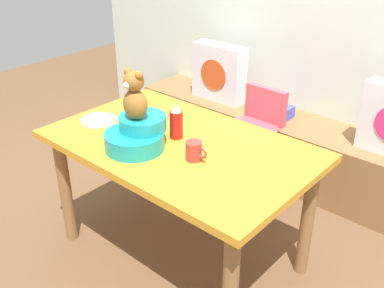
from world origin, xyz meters
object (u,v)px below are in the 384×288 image
(book_stack, at_px, (278,111))
(dining_table, at_px, (180,159))
(pillow_floral_left, at_px, (219,73))
(teddy_bear, at_px, (135,96))
(coffee_mug, at_px, (194,151))
(ketchup_bottle, at_px, (176,123))
(infant_seat_teal, at_px, (137,135))
(highchair, at_px, (253,131))
(dinner_plate_near, at_px, (98,120))

(book_stack, distance_m, dining_table, 1.19)
(pillow_floral_left, xyz_separation_m, teddy_bear, (0.53, -1.34, 0.34))
(dining_table, bearing_deg, coffee_mug, -25.90)
(ketchup_bottle, bearing_deg, teddy_bear, -108.88)
(book_stack, bearing_deg, infant_seat_teal, -90.57)
(dining_table, distance_m, infant_seat_teal, 0.28)
(highchair, bearing_deg, coffee_mug, -75.76)
(teddy_bear, bearing_deg, highchair, 84.60)
(highchair, xyz_separation_m, dinner_plate_near, (-0.49, -0.86, 0.22))
(highchair, distance_m, coffee_mug, 0.90)
(pillow_floral_left, height_order, dining_table, pillow_floral_left)
(book_stack, bearing_deg, ketchup_bottle, -87.10)
(ketchup_bottle, bearing_deg, coffee_mug, -27.32)
(infant_seat_teal, distance_m, coffee_mug, 0.31)
(book_stack, xyz_separation_m, infant_seat_teal, (-0.01, -1.36, 0.31))
(book_stack, xyz_separation_m, coffee_mug, (0.28, -1.27, 0.28))
(teddy_bear, bearing_deg, book_stack, 89.43)
(dinner_plate_near, bearing_deg, teddy_bear, -9.49)
(pillow_floral_left, xyz_separation_m, coffee_mug, (0.83, -1.25, 0.11))
(infant_seat_teal, bearing_deg, book_stack, 89.43)
(coffee_mug, bearing_deg, dining_table, 154.10)
(coffee_mug, height_order, dinner_plate_near, coffee_mug)
(dining_table, distance_m, highchair, 0.75)
(coffee_mug, bearing_deg, dinner_plate_near, -177.93)
(book_stack, relative_size, dinner_plate_near, 1.00)
(book_stack, distance_m, highchair, 0.44)
(infant_seat_teal, bearing_deg, highchair, 84.60)
(pillow_floral_left, relative_size, ketchup_bottle, 2.38)
(teddy_bear, bearing_deg, pillow_floral_left, 111.58)
(teddy_bear, bearing_deg, ketchup_bottle, 71.12)
(highchair, relative_size, coffee_mug, 6.58)
(dining_table, relative_size, infant_seat_teal, 4.21)
(dining_table, relative_size, teddy_bear, 5.56)
(infant_seat_teal, relative_size, ketchup_bottle, 1.78)
(coffee_mug, bearing_deg, highchair, 104.24)
(infant_seat_teal, relative_size, teddy_bear, 1.32)
(dining_table, relative_size, dinner_plate_near, 6.95)
(infant_seat_teal, bearing_deg, pillow_floral_left, 111.58)
(ketchup_bottle, relative_size, dinner_plate_near, 0.92)
(dinner_plate_near, bearing_deg, infant_seat_teal, -9.42)
(teddy_bear, bearing_deg, infant_seat_teal, 90.00)
(pillow_floral_left, bearing_deg, ketchup_bottle, -61.97)
(infant_seat_teal, height_order, dinner_plate_near, infant_seat_teal)
(dining_table, bearing_deg, pillow_floral_left, 119.26)
(highchair, bearing_deg, ketchup_bottle, -91.25)
(ketchup_bottle, bearing_deg, dinner_plate_near, -163.37)
(book_stack, height_order, coffee_mug, coffee_mug)
(dining_table, xyz_separation_m, ketchup_bottle, (-0.05, 0.03, 0.19))
(highchair, bearing_deg, infant_seat_teal, -95.40)
(coffee_mug, bearing_deg, infant_seat_teal, -162.75)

